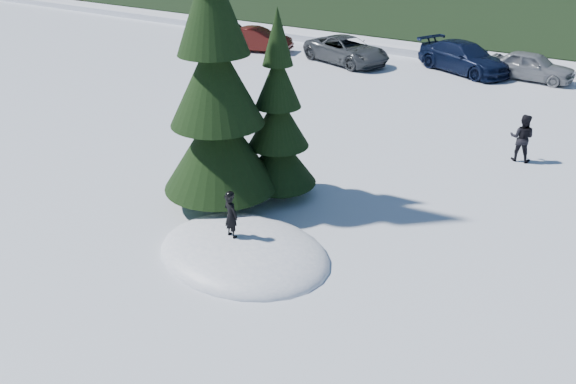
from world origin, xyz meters
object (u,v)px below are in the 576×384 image
Objects in this scene: child_skier at (231,215)px; car_0 at (231,32)px; spruce_short at (278,127)px; spruce_tall at (216,91)px; car_3 at (464,57)px; adult_0 at (522,138)px; car_4 at (531,66)px; car_2 at (347,50)px; car_1 at (257,39)px.

car_0 is (-15.95, 19.39, -0.37)m from child_skier.
spruce_short is at bearing -62.73° from child_skier.
spruce_tall is 3.53m from child_skier.
adult_0 is at bearing -129.14° from car_3.
spruce_short is 17.86m from car_4.
adult_0 is 0.31× the size of car_2.
car_0 is 0.94× the size of car_1.
child_skier is (0.93, -3.30, -1.06)m from spruce_short.
child_skier is 0.22× the size of car_2.
spruce_tall is at bearing -162.32° from car_1.
adult_0 reaches higher than child_skier.
car_3 is (0.76, 18.57, -2.56)m from spruce_tall.
car_3 reaches higher than car_2.
car_3 reaches higher than car_4.
car_2 is at bearing -57.49° from child_skier.
car_3 is (14.78, 1.07, 0.09)m from car_0.
car_3 is at bearing 87.65° from spruce_tall.
adult_0 is 11.87m from car_3.
child_skier is at bearing -74.29° from spruce_short.
spruce_short is at bearing 54.46° from spruce_tall.
car_1 reaches higher than car_0.
child_skier reaches higher than car_0.
child_skier is 0.29× the size of car_0.
car_0 is 8.79m from car_2.
car_2 is at bearing 107.31° from spruce_tall.
spruce_short is at bearing 46.36° from adult_0.
car_0 is at bearing -30.39° from adult_0.
child_skier is 20.50m from car_3.
spruce_tall is 7.60× the size of child_skier.
car_1 is 5.93m from car_2.
child_skier is (1.93, -1.90, -2.27)m from spruce_tall.
spruce_short is at bearing 174.36° from car_4.
car_2 is at bearing 112.03° from spruce_short.
car_4 is (3.30, 0.37, -0.07)m from car_3.
spruce_short is at bearing -155.79° from car_3.
spruce_short is (1.00, 1.40, -1.22)m from spruce_tall.
car_3 is (-0.24, 17.17, -1.34)m from spruce_short.
adult_0 is 0.38× the size of car_1.
spruce_tall is 1.66× the size of car_2.
car_0 is at bearing 98.82° from car_4.
adult_0 is 22.36m from car_0.
car_0 is at bearing 128.71° from spruce_tall.
car_1 is (-13.10, 18.38, -0.35)m from child_skier.
car_0 is at bearing -39.01° from child_skier.
adult_0 is (4.31, 9.93, -0.24)m from child_skier.
child_skier reaches higher than car_3.
spruce_tall reaches higher than car_0.
car_2 is 0.98× the size of car_3.
spruce_short is at bearing -118.54° from car_0.
spruce_short is 19.43m from car_1.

